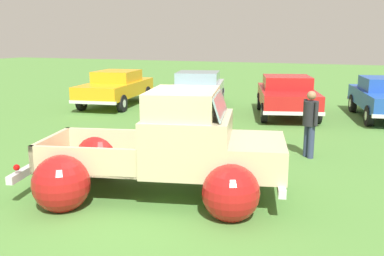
% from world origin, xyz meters
% --- Properties ---
extents(ground_plane, '(80.00, 80.00, 0.00)m').
position_xyz_m(ground_plane, '(0.00, 0.00, 0.00)').
color(ground_plane, '#548C3D').
extents(vintage_pickup_truck, '(4.93, 3.55, 1.96)m').
position_xyz_m(vintage_pickup_truck, '(0.38, 0.09, 0.76)').
color(vintage_pickup_truck, black).
rests_on(vintage_pickup_truck, ground).
extents(show_car_0, '(2.48, 4.68, 1.43)m').
position_xyz_m(show_car_0, '(-6.05, 8.65, 0.78)').
color(show_car_0, black).
rests_on(show_car_0, ground).
extents(show_car_1, '(2.87, 4.51, 1.43)m').
position_xyz_m(show_car_1, '(-2.70, 9.35, 0.78)').
color(show_car_1, black).
rests_on(show_car_1, ground).
extents(show_car_2, '(2.97, 4.50, 1.43)m').
position_xyz_m(show_car_2, '(0.92, 8.84, 0.78)').
color(show_car_2, black).
rests_on(show_car_2, ground).
extents(spectator_0, '(0.48, 0.48, 1.59)m').
position_xyz_m(spectator_0, '(2.34, 3.52, 0.90)').
color(spectator_0, navy).
rests_on(spectator_0, ground).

